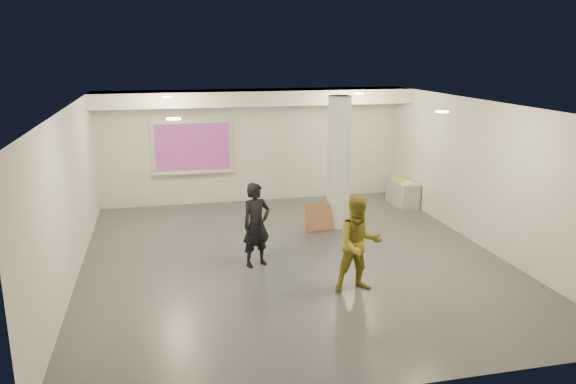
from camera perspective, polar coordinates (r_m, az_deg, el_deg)
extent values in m
cube|color=#3B3D43|center=(11.10, 0.47, -6.77)|extent=(8.00, 9.00, 0.01)
cube|color=white|center=(10.40, 0.50, 8.84)|extent=(8.00, 9.00, 0.01)
cube|color=silver|center=(14.98, -3.55, 4.72)|extent=(8.00, 0.01, 3.00)
cube|color=silver|center=(6.56, 9.79, -8.24)|extent=(8.00, 0.01, 3.00)
cube|color=silver|center=(10.49, -21.28, -0.42)|extent=(0.01, 9.00, 3.00)
cube|color=silver|center=(12.20, 19.09, 1.73)|extent=(0.01, 9.00, 3.00)
cube|color=silver|center=(14.27, -3.26, 9.59)|extent=(8.00, 1.10, 0.36)
cylinder|color=#F2CD85|center=(12.61, -12.14, 9.40)|extent=(0.22, 0.22, 0.02)
cylinder|color=#F2CD85|center=(13.43, 7.25, 9.89)|extent=(0.22, 0.22, 0.02)
cylinder|color=#F2CD85|center=(8.63, -11.56, 7.29)|extent=(0.22, 0.22, 0.02)
cylinder|color=#F2CD85|center=(9.79, 15.38, 7.87)|extent=(0.22, 0.22, 0.02)
cylinder|color=silver|center=(12.74, 5.16, 2.99)|extent=(0.52, 0.52, 3.00)
cube|color=silver|center=(14.75, -9.69, 4.59)|extent=(2.10, 0.06, 1.40)
cube|color=blue|center=(14.71, -9.67, 4.56)|extent=(1.90, 0.01, 1.20)
cube|color=silver|center=(14.83, -9.56, 1.89)|extent=(2.10, 0.08, 0.04)
cube|color=#96999C|center=(15.01, 11.56, -0.11)|extent=(0.48, 1.12, 0.65)
cube|color=white|center=(14.75, 12.17, 0.94)|extent=(0.31, 0.37, 0.02)
cube|color=#E1C603|center=(14.96, 11.44, 1.20)|extent=(0.30, 0.37, 0.03)
cube|color=#895E3E|center=(12.69, 2.93, -2.50)|extent=(0.60, 0.31, 0.65)
cube|color=#895E3E|center=(12.73, 3.44, -2.61)|extent=(0.54, 0.22, 0.58)
imported|color=black|center=(10.53, -3.24, -3.35)|extent=(0.68, 0.57, 1.60)
imported|color=olive|center=(9.50, 7.23, -5.27)|extent=(0.81, 0.63, 1.65)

